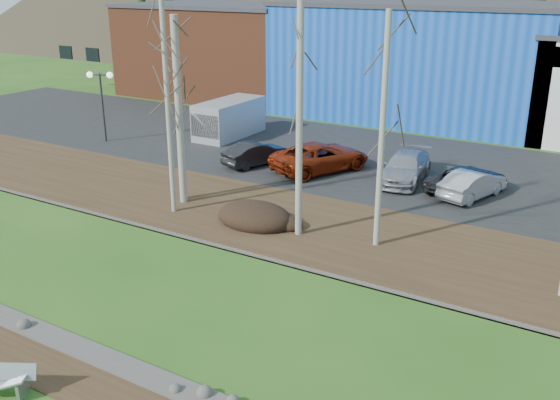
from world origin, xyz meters
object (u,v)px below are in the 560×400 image
Objects in this scene: car_0 at (256,153)px; street_lamp at (101,87)px; car_1 at (321,157)px; car_3 at (473,184)px; car_4 at (467,180)px; van_grey at (227,119)px; car_2 at (405,167)px.

street_lamp is at bearing 22.26° from car_0.
car_3 is (8.16, -0.09, -0.11)m from car_1.
car_0 is 0.98× the size of car_3.
car_4 is at bearing -38.72° from car_3.
van_grey is (-16.86, 3.65, 0.51)m from car_3.
car_3 is at bearing -18.78° from car_2.
van_grey reaches higher than car_4.
car_0 is 11.75m from car_3.
car_2 reaches higher than car_3.
van_grey reaches higher than car_2.
car_1 is 1.04× the size of van_grey.
car_3 is at bearing -12.73° from van_grey.
car_1 is at bearing -18.16° from street_lamp.
car_0 is 11.40m from car_4.
car_1 reaches higher than car_0.
car_4 is at bearing -10.04° from car_2.
car_2 reaches higher than car_4.
car_2 is at bearing 4.79° from car_3.
van_grey is at bearing -21.28° from car_0.
car_2 is 3.24m from car_4.
car_3 is at bearing -156.06° from car_1.
street_lamp reaches higher than car_2.
car_1 is at bearing -146.90° from car_0.
car_3 is (11.73, 0.77, 0.01)m from car_0.
car_1 reaches higher than car_3.
car_4 is 0.86× the size of van_grey.
car_1 is (14.67, 1.41, -2.67)m from street_lamp.
street_lamp is 0.79× the size of car_1.
street_lamp reaches higher than car_1.
car_0 is 3.67m from car_1.
car_1 is at bearing 23.58° from car_4.
car_1 reaches higher than car_4.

